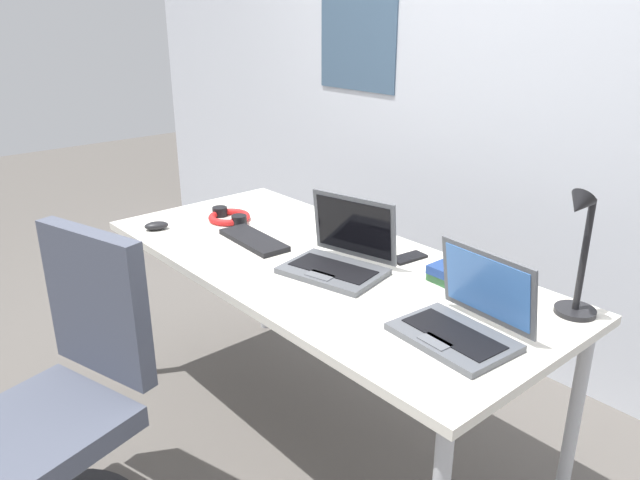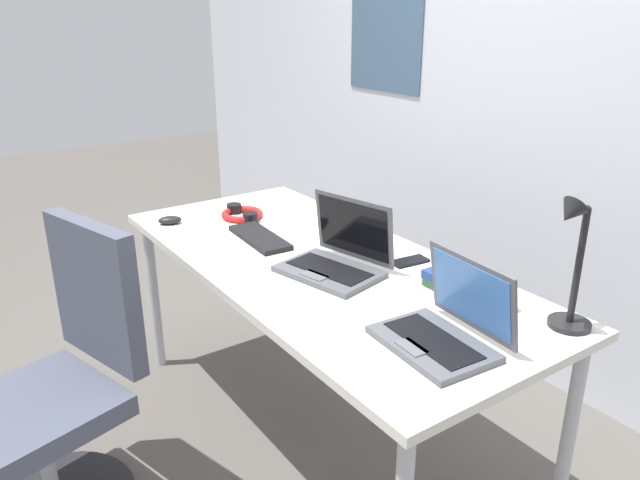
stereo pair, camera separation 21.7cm
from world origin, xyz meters
The scene contains 14 objects.
ground_plane centered at (0.00, 0.00, 0.00)m, with size 12.00×12.00×0.00m, color #56514C.
wall_back centered at (0.00, 1.10, 1.30)m, with size 6.00×0.13×2.60m.
desk centered at (0.00, 0.00, 0.68)m, with size 1.80×0.80×0.74m.
desk_lamp centered at (0.80, 0.28, 0.94)m, with size 0.12×0.18×0.40m.
laptop_front_right centered at (0.11, 0.00, 0.79)m, with size 0.38×0.33×0.25m.
laptop_back_left centered at (0.66, -0.05, 0.79)m, with size 0.34×0.28×0.24m.
external_keyboard centered at (-0.31, -0.07, 0.75)m, with size 0.33×0.12×0.02m, color black.
computer_mouse centered at (-0.69, -0.29, 0.76)m, with size 0.06×0.10×0.03m, color black.
cell_phone centered at (0.20, 0.25, 0.74)m, with size 0.06×0.14×0.01m, color black.
headphones centered at (-0.59, 0.00, 0.76)m, with size 0.21×0.18×0.04m.
pill_bottle centered at (0.64, 0.24, 0.78)m, with size 0.04×0.04×0.08m.
book_stack centered at (0.44, 0.22, 0.77)m, with size 0.17×0.14×0.06m.
coffee_mug centered at (-0.04, 0.27, 0.78)m, with size 0.11×0.08×0.09m.
office_chair centered at (-0.17, -0.89, 0.40)m, with size 0.55×0.60×0.97m.
Camera 2 is at (1.67, -1.16, 1.59)m, focal length 34.44 mm.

